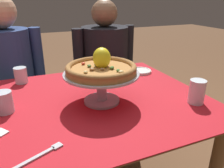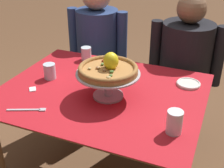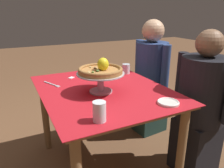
# 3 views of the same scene
# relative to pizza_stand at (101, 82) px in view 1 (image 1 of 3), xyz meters

# --- Properties ---
(dining_table) EXTENTS (1.14, 0.91, 0.71)m
(dining_table) POSITION_rel_pizza_stand_xyz_m (-0.06, 0.04, -0.21)
(dining_table) COLOR olive
(dining_table) RESTS_ON ground
(pizza_stand) EXTENTS (0.34, 0.34, 0.14)m
(pizza_stand) POSITION_rel_pizza_stand_xyz_m (0.00, 0.00, 0.00)
(pizza_stand) COLOR #B7B7C1
(pizza_stand) RESTS_ON dining_table
(pizza) EXTENTS (0.31, 0.31, 0.11)m
(pizza) POSITION_rel_pizza_stand_xyz_m (0.00, 0.00, 0.07)
(pizza) COLOR #AD753D
(pizza) RESTS_ON pizza_stand
(water_glass_front_right) EXTENTS (0.07, 0.07, 0.11)m
(water_glass_front_right) POSITION_rel_pizza_stand_xyz_m (0.40, -0.18, -0.05)
(water_glass_front_right) COLOR white
(water_glass_front_right) RESTS_ON dining_table
(water_glass_back_left) EXTENTS (0.07, 0.07, 0.09)m
(water_glass_back_left) POSITION_rel_pizza_stand_xyz_m (-0.34, 0.40, -0.06)
(water_glass_back_left) COLOR silver
(water_glass_back_left) RESTS_ON dining_table
(water_glass_side_left) EXTENTS (0.07, 0.07, 0.09)m
(water_glass_side_left) POSITION_rel_pizza_stand_xyz_m (-0.41, 0.07, -0.06)
(water_glass_side_left) COLOR silver
(water_glass_side_left) RESTS_ON dining_table
(side_plate) EXTENTS (0.14, 0.14, 0.02)m
(side_plate) POSITION_rel_pizza_stand_xyz_m (0.38, 0.30, -0.09)
(side_plate) COLOR silver
(side_plate) RESTS_ON dining_table
(dinner_fork) EXTENTS (0.19, 0.09, 0.01)m
(dinner_fork) POSITION_rel_pizza_stand_xyz_m (-0.32, -0.28, -0.10)
(dinner_fork) COLOR #B7B7C1
(dinner_fork) RESTS_ON dining_table
(sugar_packet) EXTENTS (0.06, 0.06, 0.00)m
(sugar_packet) POSITION_rel_pizza_stand_xyz_m (-0.43, -0.10, -0.10)
(sugar_packet) COLOR white
(sugar_packet) RESTS_ON dining_table
(diner_left) EXTENTS (0.48, 0.35, 1.19)m
(diner_left) POSITION_rel_pizza_stand_xyz_m (-0.41, 0.74, -0.24)
(diner_left) COLOR #1E3833
(diner_left) RESTS_ON ground
(diner_right) EXTENTS (0.52, 0.39, 1.16)m
(diner_right) POSITION_rel_pizza_stand_xyz_m (0.29, 0.71, -0.25)
(diner_right) COLOR black
(diner_right) RESTS_ON ground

